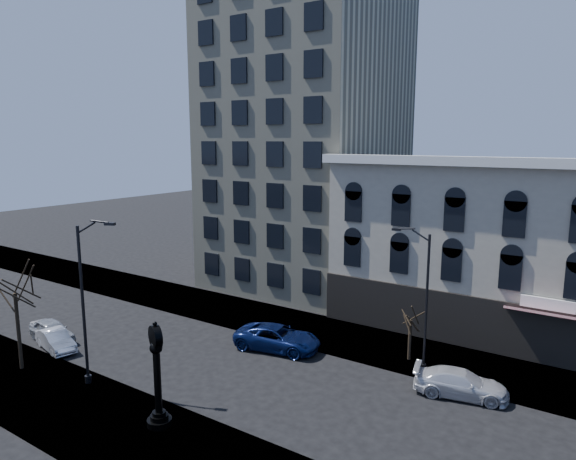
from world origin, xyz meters
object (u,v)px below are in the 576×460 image
Objects in this scene: car_near_a at (52,331)px; car_near_b at (56,340)px; street_clock at (157,379)px; street_lamp_near at (91,259)px.

car_near_b is at bearing -107.25° from car_near_a.
street_lamp_near is (-5.99, 1.06, 4.78)m from street_clock.
car_near_b is at bearing -168.29° from street_clock.
street_clock is 7.73m from street_lamp_near.
car_near_a reaches higher than car_near_b.
car_near_b is at bearing 144.01° from street_lamp_near.
street_clock reaches higher than car_near_a.
car_near_a is (-14.23, 3.33, -1.75)m from street_clock.
street_clock reaches higher than car_near_b.
street_clock is at bearing -32.94° from street_lamp_near.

